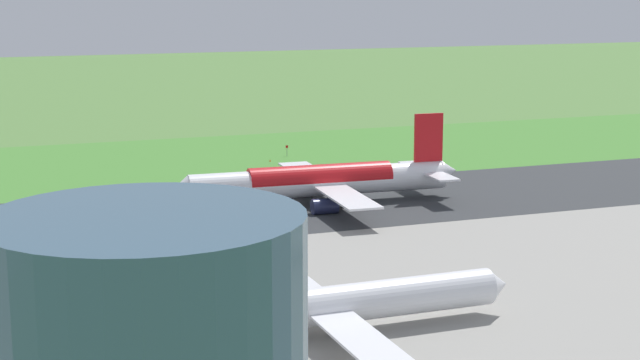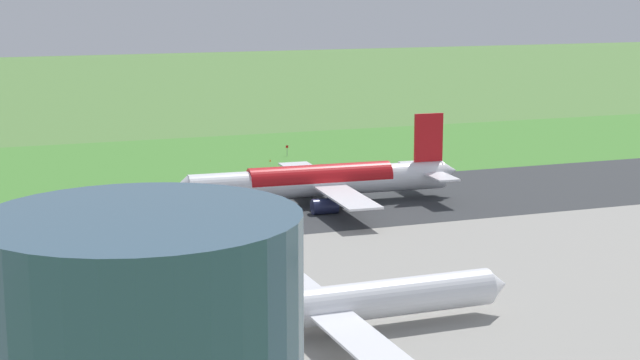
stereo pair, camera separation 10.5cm
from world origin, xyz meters
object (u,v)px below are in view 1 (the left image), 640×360
(airliner_main, at_px, (322,181))
(airliner_parked_mid, at_px, (329,304))
(service_truck_baggage, at_px, (121,267))
(traffic_cone_orange, at_px, (270,160))
(no_stopping_sign, at_px, (287,150))

(airliner_main, xyz_separation_m, airliner_parked_mid, (22.81, 64.62, -0.70))
(airliner_main, distance_m, service_truck_baggage, 53.36)
(airliner_main, height_order, traffic_cone_orange, airliner_main)
(no_stopping_sign, bearing_deg, traffic_cone_orange, 44.01)
(traffic_cone_orange, bearing_deg, service_truck_baggage, 59.87)
(traffic_cone_orange, bearing_deg, airliner_main, 84.81)
(no_stopping_sign, bearing_deg, airliner_parked_mid, 74.16)
(service_truck_baggage, relative_size, traffic_cone_orange, 11.31)
(airliner_main, height_order, no_stopping_sign, airliner_main)
(service_truck_baggage, height_order, traffic_cone_orange, service_truck_baggage)
(airliner_main, relative_size, no_stopping_sign, 21.49)
(airliner_parked_mid, bearing_deg, service_truck_baggage, -59.08)
(airliner_parked_mid, distance_m, traffic_cone_orange, 113.05)
(airliner_main, distance_m, airliner_parked_mid, 68.53)
(airliner_main, distance_m, traffic_cone_orange, 45.50)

